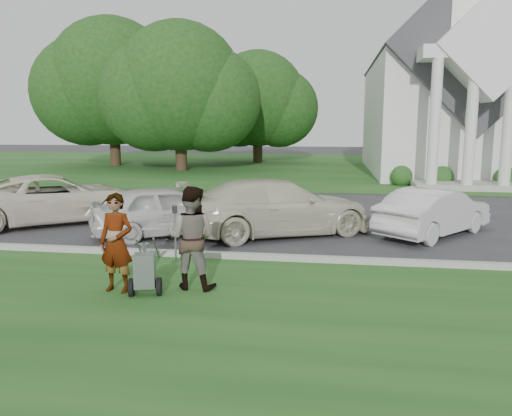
% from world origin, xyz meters
% --- Properties ---
extents(ground, '(120.00, 120.00, 0.00)m').
position_xyz_m(ground, '(0.00, 0.00, 0.00)').
color(ground, '#333335').
rests_on(ground, ground).
extents(grass_strip, '(80.00, 7.00, 0.01)m').
position_xyz_m(grass_strip, '(0.00, -3.00, 0.01)').
color(grass_strip, '#1D4B19').
rests_on(grass_strip, ground).
extents(church_lawn, '(80.00, 30.00, 0.01)m').
position_xyz_m(church_lawn, '(0.00, 27.00, 0.01)').
color(church_lawn, '#1D4B19').
rests_on(church_lawn, ground).
extents(curb, '(80.00, 0.18, 0.15)m').
position_xyz_m(curb, '(0.00, 0.55, 0.07)').
color(curb, '#9E9E93').
rests_on(curb, ground).
extents(church, '(9.19, 19.00, 24.10)m').
position_xyz_m(church, '(9.00, 23.11, 5.94)').
color(church, white).
rests_on(church, ground).
extents(tree_left, '(10.63, 8.40, 9.71)m').
position_xyz_m(tree_left, '(-8.01, 21.99, 5.11)').
color(tree_left, '#332316').
rests_on(tree_left, ground).
extents(tree_far, '(11.64, 9.20, 10.73)m').
position_xyz_m(tree_far, '(-14.01, 24.99, 5.69)').
color(tree_far, '#332316').
rests_on(tree_far, ground).
extents(tree_back, '(9.61, 7.60, 8.89)m').
position_xyz_m(tree_back, '(-4.01, 29.99, 4.73)').
color(tree_back, '#332316').
rests_on(tree_back, ground).
extents(striping_cart, '(0.72, 1.20, 1.05)m').
position_xyz_m(striping_cart, '(-1.31, -2.12, 0.45)').
color(striping_cart, black).
rests_on(striping_cart, ground).
extents(person_left, '(0.72, 0.52, 1.83)m').
position_xyz_m(person_left, '(-1.88, -1.99, 0.91)').
color(person_left, '#999999').
rests_on(person_left, ground).
extents(person_right, '(0.99, 0.80, 1.93)m').
position_xyz_m(person_right, '(-0.58, -1.59, 0.97)').
color(person_right, '#999999').
rests_on(person_right, ground).
extents(parking_meter_near, '(0.10, 0.09, 1.33)m').
position_xyz_m(parking_meter_near, '(-1.40, -0.02, 0.84)').
color(parking_meter_near, gray).
rests_on(parking_meter_near, ground).
extents(car_a, '(5.83, 5.37, 1.52)m').
position_xyz_m(car_a, '(-6.62, 4.02, 0.76)').
color(car_a, beige).
rests_on(car_a, ground).
extents(car_b, '(4.45, 3.55, 1.42)m').
position_xyz_m(car_b, '(-2.50, 2.75, 0.71)').
color(car_b, silver).
rests_on(car_b, ground).
extents(car_c, '(5.79, 4.44, 1.56)m').
position_xyz_m(car_c, '(0.50, 3.31, 0.78)').
color(car_c, beige).
rests_on(car_c, ground).
extents(car_d, '(3.66, 3.98, 1.32)m').
position_xyz_m(car_d, '(4.81, 3.86, 0.66)').
color(car_d, silver).
rests_on(car_d, ground).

